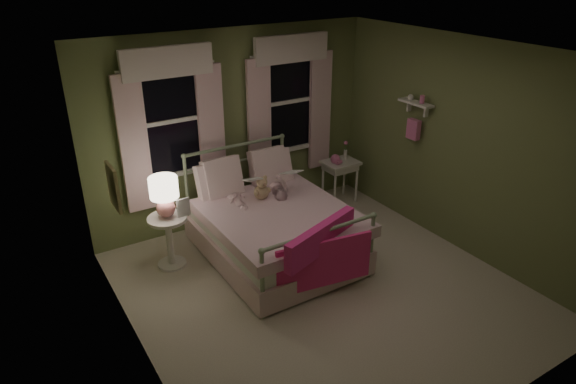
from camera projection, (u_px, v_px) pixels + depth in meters
room_shell at (326, 184)px, 5.21m from camera, size 4.20×4.20×4.20m
bed at (273, 227)px, 6.26m from camera, size 1.58×2.04×1.18m
pink_throw at (322, 249)px, 5.37m from camera, size 1.09×0.45×0.71m
child_left at (235, 181)px, 6.22m from camera, size 0.27×0.20×0.69m
child_right at (274, 169)px, 6.48m from camera, size 0.44×0.39×0.75m
book_left at (244, 184)px, 6.01m from camera, size 0.22×0.15×0.26m
book_right at (285, 177)px, 6.30m from camera, size 0.20×0.11×0.26m
teddy_bear at (262, 189)px, 6.29m from camera, size 0.23×0.19×0.31m
nightstand_left at (169, 235)px, 6.03m from camera, size 0.46×0.46×0.65m
table_lamp at (164, 193)px, 5.80m from camera, size 0.33×0.33×0.49m
book_nightstand at (178, 217)px, 5.91m from camera, size 0.17×0.23×0.02m
nightstand_right at (340, 168)px, 7.54m from camera, size 0.50×0.40×0.64m
pink_toy at (336, 159)px, 7.42m from camera, size 0.14×0.19×0.14m
bud_vase at (345, 150)px, 7.54m from camera, size 0.06×0.06×0.28m
window_left at (172, 116)px, 6.22m from camera, size 1.34×0.13×1.96m
window_right at (290, 97)px, 7.03m from camera, size 1.34×0.13×1.96m
wall_shelf at (415, 116)px, 6.56m from camera, size 0.15×0.50×0.60m
framed_picture at (114, 187)px, 4.65m from camera, size 0.03×0.32×0.42m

